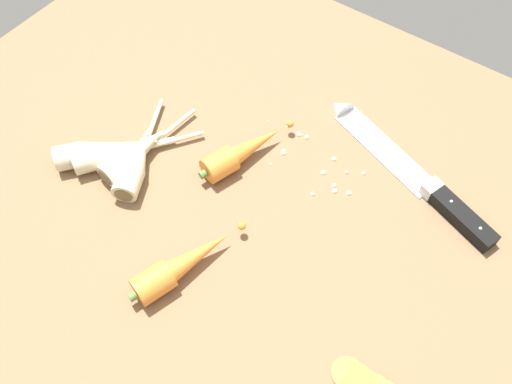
{
  "coord_description": "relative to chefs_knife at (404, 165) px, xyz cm",
  "views": [
    {
      "loc": [
        26.07,
        -38.45,
        70.02
      ],
      "look_at": [
        0.0,
        -2.0,
        1.5
      ],
      "focal_mm": 38.23,
      "sensor_mm": 36.0,
      "label": 1
    }
  ],
  "objects": [
    {
      "name": "whole_carrot",
      "position": [
        -21.66,
        -13.73,
        1.45
      ],
      "size": [
        8.3,
        17.34,
        4.2
      ],
      "color": "orange",
      "rests_on": "ground_plane"
    },
    {
      "name": "carrot_slice_stack",
      "position": [
        11.39,
        -33.03,
        0.17
      ],
      "size": [
        8.95,
        4.51,
        2.86
      ],
      "color": "orange",
      "rests_on": "ground_plane"
    },
    {
      "name": "parsnip_front",
      "position": [
        -33.93,
        -24.52,
        1.33
      ],
      "size": [
        10.67,
        18.9,
        4.0
      ],
      "color": "beige",
      "rests_on": "ground_plane"
    },
    {
      "name": "whole_carrot_second",
      "position": [
        -16.85,
        -34.24,
        1.45
      ],
      "size": [
        8.45,
        18.3,
        4.2
      ],
      "color": "orange",
      "rests_on": "ground_plane"
    },
    {
      "name": "parsnip_mid_left",
      "position": [
        -40.55,
        -26.91,
        1.33
      ],
      "size": [
        13.6,
        15.93,
        4.0
      ],
      "color": "beige",
      "rests_on": "ground_plane"
    },
    {
      "name": "mince_crumbs",
      "position": [
        -11.56,
        -7.1,
        -0.26
      ],
      "size": [
        18.89,
        9.66,
        0.89
      ],
      "color": "beige",
      "rests_on": "ground_plane"
    },
    {
      "name": "chefs_knife",
      "position": [
        0.0,
        0.0,
        0.0
      ],
      "size": [
        33.94,
        14.38,
        4.18
      ],
      "color": "silver",
      "rests_on": "ground_plane"
    },
    {
      "name": "parsnip_back",
      "position": [
        -37.64,
        -24.95,
        1.33
      ],
      "size": [
        13.89,
        18.37,
        4.0
      ],
      "color": "beige",
      "rests_on": "ground_plane"
    },
    {
      "name": "ground_plane",
      "position": [
        -15.66,
        -16.07,
        -2.65
      ],
      "size": [
        120.0,
        90.0,
        4.0
      ],
      "primitive_type": "cube",
      "color": "brown"
    },
    {
      "name": "parsnip_mid_right",
      "position": [
        -35.07,
        -23.41,
        1.33
      ],
      "size": [
        5.12,
        19.32,
        4.0
      ],
      "color": "beige",
      "rests_on": "ground_plane"
    }
  ]
}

